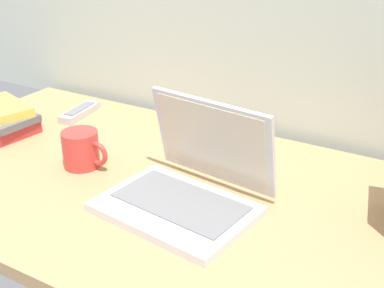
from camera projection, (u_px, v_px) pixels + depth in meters
The scene contains 5 objects.
desk at pixel (188, 198), 1.12m from camera, with size 1.60×0.76×0.03m.
laptop at pixel (189, 184), 1.05m from camera, with size 0.34×0.30×0.21m.
coffee_mug at pixel (82, 149), 1.21m from camera, with size 0.13×0.09×0.09m.
remote_control_near at pixel (80, 112), 1.53m from camera, with size 0.07×0.16×0.02m.
remote_control_far at pixel (233, 153), 1.27m from camera, with size 0.11×0.16×0.02m.
Camera 1 is at (0.49, -0.83, 0.60)m, focal length 47.01 mm.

